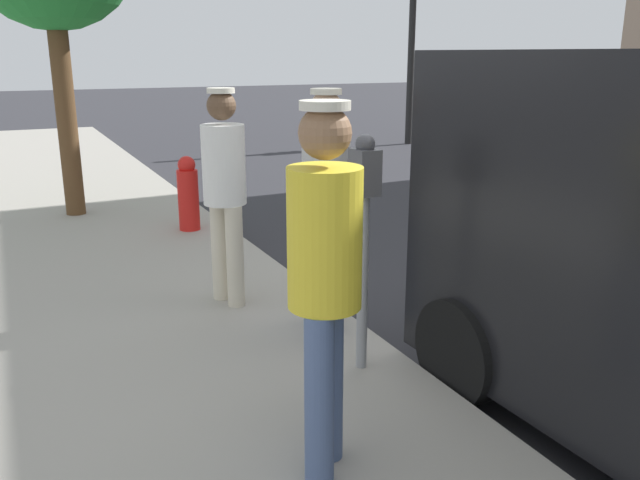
{
  "coord_description": "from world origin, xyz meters",
  "views": [
    {
      "loc": [
        3.3,
        3.49,
        2.13
      ],
      "look_at": [
        1.65,
        0.07,
        1.05
      ],
      "focal_mm": 36.88,
      "sensor_mm": 36.0,
      "label": 1
    }
  ],
  "objects": [
    {
      "name": "pedestrian_in_white",
      "position": [
        1.76,
        -1.43,
        1.14
      ],
      "size": [
        0.34,
        0.35,
        1.73
      ],
      "color": "beige",
      "rests_on": "sidewalk_slab"
    },
    {
      "name": "pedestrian_in_gray",
      "position": [
        1.28,
        -0.61,
        1.16
      ],
      "size": [
        0.34,
        0.36,
        1.75
      ],
      "color": "#4C608C",
      "rests_on": "sidewalk_slab"
    },
    {
      "name": "pedestrian_in_yellow",
      "position": [
        2.05,
        0.96,
        1.18
      ],
      "size": [
        0.34,
        0.34,
        1.79
      ],
      "color": "#4C608C",
      "rests_on": "sidewalk_slab"
    },
    {
      "name": "parking_meter_near",
      "position": [
        1.35,
        0.07,
        1.18
      ],
      "size": [
        0.14,
        0.18,
        1.52
      ],
      "color": "gray",
      "rests_on": "sidewalk_slab"
    },
    {
      "name": "sidewalk_slab",
      "position": [
        3.5,
        0.0,
        0.07
      ],
      "size": [
        5.0,
        32.0,
        0.15
      ],
      "primitive_type": "cube",
      "color": "#9E998E",
      "rests_on": "ground"
    },
    {
      "name": "ground_plane",
      "position": [
        0.0,
        0.0,
        0.0
      ],
      "size": [
        80.0,
        80.0,
        0.0
      ],
      "primitive_type": "plane",
      "color": "#2D2D33"
    },
    {
      "name": "fire_hydrant",
      "position": [
        1.45,
        -3.85,
        0.57
      ],
      "size": [
        0.24,
        0.24,
        0.86
      ],
      "color": "red",
      "rests_on": "sidewalk_slab"
    }
  ]
}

